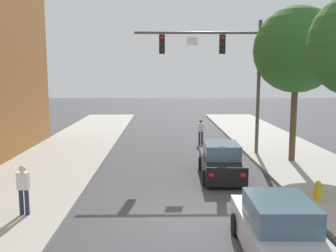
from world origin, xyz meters
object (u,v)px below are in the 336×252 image
(traffic_signal_mast, at_px, (223,62))
(pedestrian_crossing_road, at_px, (201,131))
(car_following_silver, at_px, (278,231))
(street_tree_second, at_px, (297,50))
(car_lead_black, at_px, (221,162))
(fire_hydrant, at_px, (318,191))
(pedestrian_sidewalk_left_walker, at_px, (23,187))

(traffic_signal_mast, bearing_deg, pedestrian_crossing_road, 103.80)
(pedestrian_crossing_road, bearing_deg, traffic_signal_mast, -76.20)
(car_following_silver, bearing_deg, street_tree_second, 68.91)
(car_following_silver, bearing_deg, car_lead_black, 92.09)
(pedestrian_crossing_road, xyz_separation_m, fire_hydrant, (3.05, -11.66, -0.41))
(pedestrian_sidewalk_left_walker, bearing_deg, street_tree_second, 33.25)
(car_lead_black, xyz_separation_m, street_tree_second, (4.17, 2.60, 5.16))
(pedestrian_sidewalk_left_walker, bearing_deg, pedestrian_crossing_road, 61.26)
(pedestrian_sidewalk_left_walker, relative_size, street_tree_second, 0.21)
(car_following_silver, distance_m, pedestrian_crossing_road, 15.58)
(traffic_signal_mast, distance_m, car_lead_black, 6.59)
(car_lead_black, height_order, pedestrian_crossing_road, pedestrian_crossing_road)
(pedestrian_crossing_road, xyz_separation_m, street_tree_second, (4.25, -5.48, 4.97))
(pedestrian_sidewalk_left_walker, relative_size, pedestrian_crossing_road, 1.00)
(traffic_signal_mast, height_order, car_lead_black, traffic_signal_mast)
(traffic_signal_mast, bearing_deg, car_following_silver, -92.33)
(car_following_silver, bearing_deg, traffic_signal_mast, 87.67)
(car_lead_black, distance_m, car_following_silver, 7.50)
(traffic_signal_mast, distance_m, pedestrian_sidewalk_left_walker, 13.06)
(car_lead_black, bearing_deg, traffic_signal_mast, 80.56)
(pedestrian_sidewalk_left_walker, distance_m, street_tree_second, 14.38)
(car_lead_black, height_order, car_following_silver, same)
(traffic_signal_mast, xyz_separation_m, fire_hydrant, (2.20, -8.20, -4.86))
(pedestrian_sidewalk_left_walker, distance_m, fire_hydrant, 10.22)
(traffic_signal_mast, xyz_separation_m, car_following_silver, (-0.49, -12.11, -4.65))
(car_lead_black, distance_m, pedestrian_crossing_road, 8.08)
(pedestrian_crossing_road, relative_size, fire_hydrant, 2.28)
(car_following_silver, xyz_separation_m, pedestrian_sidewalk_left_walker, (-7.44, 2.67, 0.34))
(car_lead_black, distance_m, fire_hydrant, 4.66)
(pedestrian_crossing_road, bearing_deg, fire_hydrant, -75.36)
(street_tree_second, bearing_deg, traffic_signal_mast, 149.36)
(car_following_silver, height_order, pedestrian_sidewalk_left_walker, pedestrian_sidewalk_left_walker)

